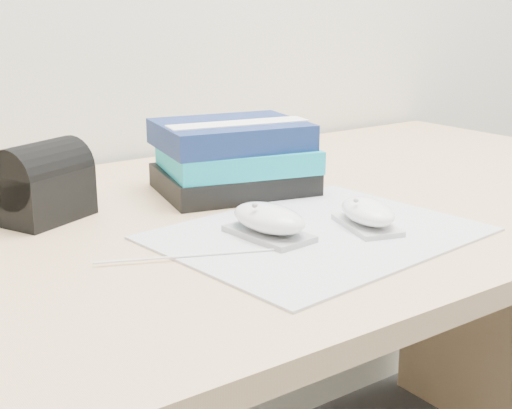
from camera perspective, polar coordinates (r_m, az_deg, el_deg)
desk at (r=1.19m, az=-2.19°, el=-10.48°), size 1.60×0.80×0.73m
mousepad at (r=0.93m, az=4.98°, el=-2.33°), size 0.43×0.35×0.00m
mouse_rear at (r=0.91m, az=1.03°, el=-1.32°), size 0.07×0.12×0.05m
mouse_front at (r=0.95m, az=8.91°, el=-0.74°), size 0.09×0.12×0.04m
usb_cable at (r=0.84m, az=-5.39°, el=-4.12°), size 0.21×0.09×0.00m
book_stack at (r=1.13m, az=-1.80°, el=3.79°), size 0.27×0.23×0.11m
pouch at (r=1.02m, az=-16.67°, el=1.69°), size 0.14×0.13×0.11m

